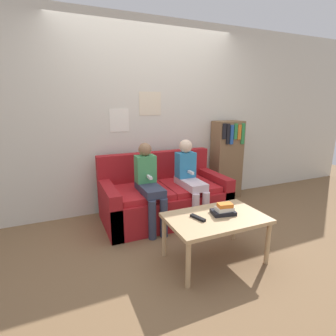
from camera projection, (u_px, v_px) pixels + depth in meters
name	position (u px, v px, depth m)	size (l,w,h in m)	color
ground_plane	(182.00, 235.00, 3.07)	(10.00, 10.00, 0.00)	brown
wall_back	(150.00, 117.00, 3.68)	(8.00, 0.06, 2.60)	beige
couch	(164.00, 197.00, 3.48)	(1.60, 0.84, 0.84)	maroon
coffee_table	(216.00, 221.00, 2.49)	(0.93, 0.59, 0.46)	tan
person_left	(149.00, 183.00, 3.12)	(0.24, 0.57, 1.04)	#33384C
person_right	(190.00, 177.00, 3.33)	(0.24, 0.57, 1.05)	silver
tv_remote	(198.00, 218.00, 2.43)	(0.09, 0.17, 0.02)	black
book_stack	(224.00, 210.00, 2.52)	(0.25, 0.19, 0.11)	black
bookshelf	(227.00, 160.00, 4.15)	(0.45, 0.29, 1.23)	brown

